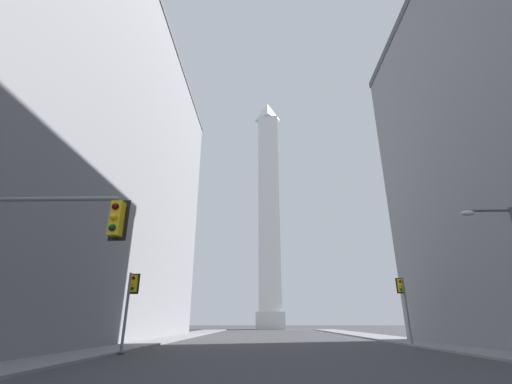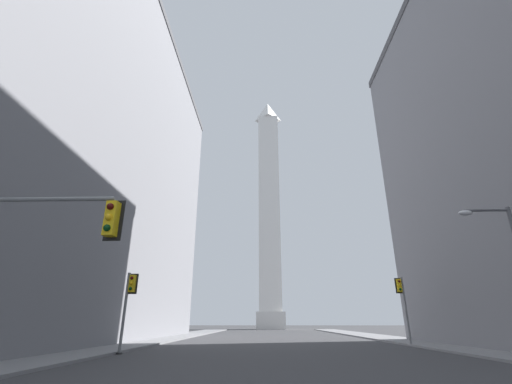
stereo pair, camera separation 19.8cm
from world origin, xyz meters
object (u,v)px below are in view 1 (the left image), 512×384
at_px(obelisk, 269,206).
at_px(traffic_light_mid_left, 130,299).
at_px(traffic_light_mid_right, 404,300).
at_px(traffic_light_near_left, 15,237).

height_order(obelisk, traffic_light_mid_left, obelisk).
bearing_deg(traffic_light_mid_right, obelisk, 99.50).
bearing_deg(obelisk, traffic_light_mid_left, -98.10).
xyz_separation_m(traffic_light_mid_right, traffic_light_mid_left, (-20.96, -8.33, -0.40)).
bearing_deg(traffic_light_near_left, obelisk, 83.86).
relative_size(obelisk, traffic_light_mid_right, 12.40).
bearing_deg(obelisk, traffic_light_near_left, -96.14).
relative_size(obelisk, traffic_light_near_left, 12.21).
height_order(traffic_light_near_left, traffic_light_mid_left, traffic_light_near_left).
bearing_deg(traffic_light_near_left, traffic_light_mid_left, 94.88).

